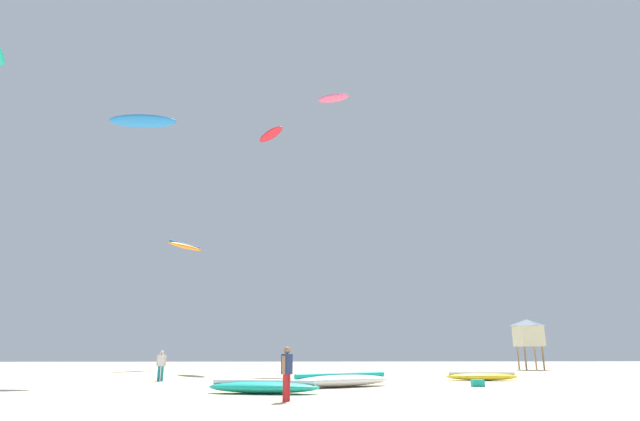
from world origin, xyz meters
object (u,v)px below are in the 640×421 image
at_px(kite_grounded_mid, 341,380).
at_px(kite_grounded_far, 264,387).
at_px(person_midground, 161,363).
at_px(kite_aloft_4, 185,246).
at_px(person_foreground, 287,369).
at_px(cooler_box, 478,383).
at_px(kite_aloft_0, 271,135).
at_px(kite_aloft_3, 143,121).
at_px(lifeguard_tower, 528,332).
at_px(kite_grounded_near, 482,376).
at_px(kite_aloft_2, 333,98).

xyz_separation_m(kite_grounded_mid, kite_grounded_far, (-3.27, -3.52, -0.04)).
bearing_deg(person_midground, kite_aloft_4, 14.34).
distance_m(person_foreground, cooler_box, 10.96).
relative_size(person_midground, cooler_box, 2.86).
height_order(cooler_box, kite_aloft_0, kite_aloft_0).
bearing_deg(kite_aloft_3, lifeguard_tower, 23.52).
bearing_deg(person_midground, cooler_box, -102.48).
xyz_separation_m(kite_grounded_near, kite_grounded_far, (-11.34, -8.30, 0.03)).
bearing_deg(lifeguard_tower, kite_aloft_3, -156.48).
height_order(person_foreground, kite_aloft_3, kite_aloft_3).
xyz_separation_m(lifeguard_tower, kite_aloft_3, (-29.97, -13.05, 13.21)).
bearing_deg(kite_grounded_mid, kite_aloft_3, 150.31).
bearing_deg(kite_aloft_2, cooler_box, -75.27).
height_order(kite_grounded_mid, lifeguard_tower, lifeguard_tower).
xyz_separation_m(kite_grounded_mid, kite_aloft_2, (0.93, 20.57, 24.77)).
height_order(kite_grounded_near, kite_grounded_far, kite_grounded_far).
xyz_separation_m(person_foreground, kite_grounded_near, (10.35, 11.42, -0.80)).
xyz_separation_m(person_foreground, person_midground, (-7.16, 11.35, -0.09)).
xyz_separation_m(person_foreground, kite_grounded_mid, (2.28, 6.64, -0.73)).
bearing_deg(kite_aloft_2, kite_aloft_3, -135.01).
xyz_separation_m(kite_aloft_3, kite_aloft_4, (-0.37, 16.02, -5.30)).
height_order(kite_grounded_far, kite_aloft_2, kite_aloft_2).
distance_m(kite_grounded_near, kite_aloft_4, 29.86).
xyz_separation_m(kite_grounded_mid, kite_aloft_0, (-5.10, 22.00, 21.52)).
relative_size(kite_grounded_near, lifeguard_tower, 0.95).
distance_m(lifeguard_tower, cooler_box, 23.14).
bearing_deg(lifeguard_tower, kite_grounded_near, -121.39).
height_order(person_midground, kite_aloft_3, kite_aloft_3).
xyz_separation_m(kite_aloft_2, kite_aloft_4, (-13.81, 2.58, -14.11)).
bearing_deg(cooler_box, lifeguard_tower, 60.94).
height_order(lifeguard_tower, cooler_box, lifeguard_tower).
relative_size(kite_grounded_mid, kite_aloft_4, 1.20).
distance_m(kite_aloft_2, kite_aloft_3, 20.94).
xyz_separation_m(person_midground, kite_aloft_3, (-3.06, 2.42, 15.33)).
xyz_separation_m(kite_grounded_far, lifeguard_tower, (20.73, 23.70, 2.80)).
xyz_separation_m(person_midground, kite_grounded_far, (6.18, -8.23, -0.68)).
distance_m(kite_aloft_3, kite_aloft_4, 16.88).
height_order(kite_grounded_mid, kite_aloft_2, kite_aloft_2).
bearing_deg(kite_aloft_0, person_midground, -104.11).
relative_size(kite_aloft_2, kite_aloft_4, 0.74).
distance_m(person_midground, kite_aloft_2, 30.68).
distance_m(kite_grounded_near, kite_aloft_2, 30.29).
bearing_deg(kite_aloft_0, kite_aloft_4, 171.64).
distance_m(lifeguard_tower, kite_aloft_4, 31.49).
bearing_deg(person_foreground, kite_grounded_far, 133.35).
relative_size(person_foreground, kite_grounded_far, 0.39).
distance_m(person_midground, lifeguard_tower, 31.11).
relative_size(person_foreground, cooler_box, 3.14).
xyz_separation_m(kite_grounded_far, cooler_box, (9.58, 3.63, -0.09)).
bearing_deg(lifeguard_tower, kite_aloft_4, 174.41).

